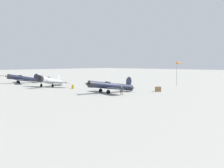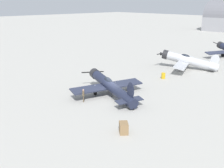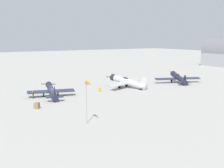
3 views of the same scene
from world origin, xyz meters
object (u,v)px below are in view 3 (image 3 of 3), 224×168
at_px(equipment_crate, 37,106).
at_px(windsock_mast, 89,85).
at_px(ground_crew_mechanic, 33,94).
at_px(airplane_foreground, 52,91).
at_px(airplane_mid_apron, 127,82).
at_px(airplane_far_line, 179,78).
at_px(fuel_drum, 100,90).

xyz_separation_m(equipment_crate, windsock_mast, (-14.55, -2.75, 5.45)).
bearing_deg(ground_crew_mechanic, windsock_mast, 133.09).
relative_size(airplane_foreground, airplane_mid_apron, 0.97).
bearing_deg(airplane_far_line, ground_crew_mechanic, 111.11).
relative_size(airplane_foreground, windsock_mast, 1.79).
height_order(ground_crew_mechanic, equipment_crate, ground_crew_mechanic).
distance_m(airplane_mid_apron, equipment_crate, 28.56).
bearing_deg(ground_crew_mechanic, equipment_crate, 117.62).
height_order(airplane_foreground, equipment_crate, airplane_foreground).
height_order(ground_crew_mechanic, fuel_drum, ground_crew_mechanic).
distance_m(airplane_mid_apron, ground_crew_mechanic, 24.43).
height_order(airplane_foreground, airplane_far_line, airplane_foreground).
bearing_deg(windsock_mast, airplane_far_line, -60.41).
bearing_deg(airplane_foreground, airplane_far_line, -75.29).
height_order(equipment_crate, fuel_drum, equipment_crate).
bearing_deg(windsock_mast, airplane_mid_apron, -44.88).
height_order(airplane_far_line, ground_crew_mechanic, airplane_far_line).
bearing_deg(fuel_drum, equipment_crate, 115.64).
relative_size(equipment_crate, windsock_mast, 0.21).
xyz_separation_m(airplane_far_line, windsock_mast, (-23.22, 40.88, 4.53)).
xyz_separation_m(airplane_far_line, equipment_crate, (-8.67, 43.63, -0.92)).
bearing_deg(windsock_mast, ground_crew_mechanic, 0.76).
height_order(airplane_mid_apron, airplane_far_line, airplane_mid_apron).
distance_m(fuel_drum, windsock_mast, 28.53).
xyz_separation_m(airplane_mid_apron, ground_crew_mechanic, (-0.40, 24.42, -0.56)).
distance_m(airplane_far_line, fuel_drum, 25.40).
distance_m(ground_crew_mechanic, equipment_crate, 9.59).
bearing_deg(airplane_far_line, windsock_mast, 141.53).
xyz_separation_m(airplane_foreground, equipment_crate, (-8.52, 6.25, -0.89)).
bearing_deg(airplane_mid_apron, equipment_crate, 86.29).
height_order(airplane_foreground, windsock_mast, windsock_mast).
xyz_separation_m(airplane_foreground, airplane_far_line, (0.15, -37.38, 0.04)).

